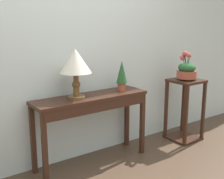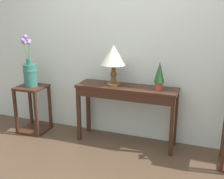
# 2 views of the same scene
# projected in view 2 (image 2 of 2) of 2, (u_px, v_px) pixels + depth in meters

# --- Properties ---
(back_wall_with_art) EXTENTS (9.00, 0.10, 2.80)m
(back_wall_with_art) POSITION_uv_depth(u_px,v_px,m) (126.00, 32.00, 3.58)
(back_wall_with_art) COLOR silver
(back_wall_with_art) RESTS_ON ground
(console_table) EXTENTS (1.26, 0.35, 0.76)m
(console_table) POSITION_uv_depth(u_px,v_px,m) (126.00, 96.00, 3.50)
(console_table) COLOR #381E14
(console_table) RESTS_ON ground
(table_lamp) EXTENTS (0.32, 0.32, 0.50)m
(table_lamp) POSITION_uv_depth(u_px,v_px,m) (114.00, 57.00, 3.44)
(table_lamp) COLOR brown
(table_lamp) RESTS_ON console_table
(potted_plant_on_console) EXTENTS (0.12, 0.12, 0.34)m
(potted_plant_on_console) POSITION_uv_depth(u_px,v_px,m) (159.00, 75.00, 3.29)
(potted_plant_on_console) COLOR #9E4733
(potted_plant_on_console) RESTS_ON console_table
(pedestal_stand_left) EXTENTS (0.38, 0.38, 0.66)m
(pedestal_stand_left) POSITION_uv_depth(u_px,v_px,m) (33.00, 109.00, 3.96)
(pedestal_stand_left) COLOR #381E14
(pedestal_stand_left) RESTS_ON ground
(flower_vase_tall_left) EXTENTS (0.19, 0.19, 0.70)m
(flower_vase_tall_left) POSITION_uv_depth(u_px,v_px,m) (30.00, 71.00, 3.81)
(flower_vase_tall_left) COLOR #2D665B
(flower_vase_tall_left) RESTS_ON pedestal_stand_left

